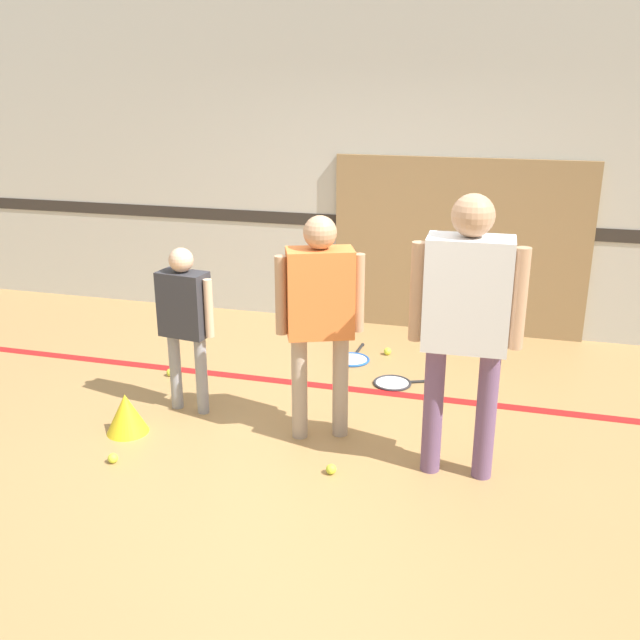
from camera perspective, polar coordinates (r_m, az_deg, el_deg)
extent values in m
plane|color=#A87F4C|center=(4.94, -1.50, -9.94)|extent=(16.00, 16.00, 0.00)
cube|color=beige|center=(6.97, 4.92, 12.44)|extent=(16.00, 0.06, 3.20)
cube|color=#2D2823|center=(7.02, 4.74, 7.74)|extent=(16.00, 0.01, 0.12)
cube|color=#93754C|center=(6.94, 11.04, 5.74)|extent=(2.40, 0.05, 1.68)
cube|color=red|center=(5.77, 1.31, -5.40)|extent=(14.40, 0.10, 0.01)
cylinder|color=tan|center=(4.88, -1.65, -5.40)|extent=(0.11, 0.11, 0.74)
cylinder|color=tan|center=(4.91, 1.64, -5.25)|extent=(0.11, 0.11, 0.74)
cube|color=orange|center=(4.66, 0.00, 2.16)|extent=(0.49, 0.38, 0.59)
sphere|color=tan|center=(4.56, 0.00, 7.02)|extent=(0.22, 0.22, 0.22)
cylinder|color=tan|center=(4.64, -3.14, 1.97)|extent=(0.08, 0.08, 0.53)
cylinder|color=tan|center=(4.69, 3.11, 2.17)|extent=(0.08, 0.08, 0.53)
cylinder|color=gray|center=(5.44, -11.49, -3.99)|extent=(0.09, 0.09, 0.60)
cylinder|color=gray|center=(5.32, -9.46, -4.39)|extent=(0.09, 0.09, 0.60)
cube|color=#2D2D33|center=(5.19, -10.83, 1.26)|extent=(0.37, 0.24, 0.47)
sphere|color=#DBAD89|center=(5.11, -11.06, 4.73)|extent=(0.17, 0.17, 0.17)
cylinder|color=#DBAD89|center=(5.31, -12.69, 1.45)|extent=(0.06, 0.06, 0.42)
cylinder|color=#DBAD89|center=(5.09, -8.89, 0.93)|extent=(0.06, 0.06, 0.42)
cylinder|color=#6B4C70|center=(4.50, 13.14, -7.39)|extent=(0.12, 0.12, 0.85)
cylinder|color=#6B4C70|center=(4.51, 9.03, -7.05)|extent=(0.12, 0.12, 0.85)
cube|color=silver|center=(4.23, 11.73, 2.06)|extent=(0.50, 0.29, 0.67)
sphere|color=tan|center=(4.12, 12.15, 8.18)|extent=(0.25, 0.25, 0.25)
cylinder|color=tan|center=(4.23, 15.66, 1.63)|extent=(0.09, 0.09, 0.60)
cylinder|color=tan|center=(4.25, 7.79, 2.24)|extent=(0.09, 0.09, 0.60)
torus|color=blue|center=(6.30, 2.54, -3.18)|extent=(0.33, 0.33, 0.02)
cylinder|color=silver|center=(6.30, 2.54, -3.18)|extent=(0.28, 0.28, 0.01)
cylinder|color=black|center=(6.54, 3.17, -2.34)|extent=(0.03, 0.23, 0.02)
sphere|color=black|center=(6.65, 3.43, -1.99)|extent=(0.03, 0.03, 0.03)
torus|color=#28282D|center=(5.86, 5.80, -5.03)|extent=(0.41, 0.41, 0.02)
cylinder|color=silver|center=(5.86, 5.80, -5.03)|extent=(0.27, 0.27, 0.01)
cylinder|color=black|center=(5.92, 8.22, -4.89)|extent=(0.21, 0.11, 0.02)
sphere|color=black|center=(5.95, 9.25, -4.82)|extent=(0.03, 0.03, 0.03)
sphere|color=#CCE038|center=(4.59, 0.89, -11.85)|extent=(0.07, 0.07, 0.07)
sphere|color=#CCE038|center=(6.45, 5.42, -2.51)|extent=(0.07, 0.07, 0.07)
sphere|color=#CCE038|center=(6.11, -11.88, -4.12)|extent=(0.07, 0.07, 0.07)
sphere|color=#CCE038|center=(4.90, -16.24, -10.57)|extent=(0.07, 0.07, 0.07)
cone|color=yellow|center=(5.21, -15.24, -7.22)|extent=(0.30, 0.30, 0.29)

